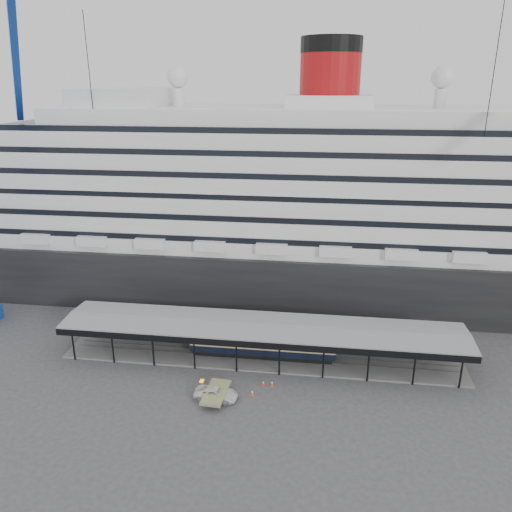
{
  "coord_description": "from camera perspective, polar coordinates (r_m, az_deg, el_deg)",
  "views": [
    {
      "loc": [
        7.47,
        -56.62,
        37.21
      ],
      "look_at": [
        -1.18,
        8.0,
        14.18
      ],
      "focal_mm": 35.0,
      "sensor_mm": 36.0,
      "label": 1
    }
  ],
  "objects": [
    {
      "name": "port_truck",
      "position": [
        63.89,
        -4.59,
        -15.41
      ],
      "size": [
        5.53,
        2.85,
        1.49
      ],
      "primitive_type": "imported",
      "rotation": [
        0.0,
        0.0,
        1.5
      ],
      "color": "white",
      "rests_on": "ground"
    },
    {
      "name": "pullman_carriage",
      "position": [
        71.12,
        0.76,
        -9.8
      ],
      "size": [
        20.38,
        2.86,
        20.0
      ],
      "rotation": [
        0.0,
        0.0,
        0.0
      ],
      "color": "black",
      "rests_on": "ground"
    },
    {
      "name": "cruise_ship",
      "position": [
        90.9,
        2.8,
        7.46
      ],
      "size": [
        130.0,
        30.0,
        43.9
      ],
      "color": "black",
      "rests_on": "ground"
    },
    {
      "name": "ground",
      "position": [
        68.16,
        0.1,
        -13.63
      ],
      "size": [
        200.0,
        200.0,
        0.0
      ],
      "primitive_type": "plane",
      "color": "#3B3B3E",
      "rests_on": "ground"
    },
    {
      "name": "traffic_cone_right",
      "position": [
        66.26,
        1.85,
        -14.32
      ],
      "size": [
        0.41,
        0.41,
        0.76
      ],
      "rotation": [
        0.0,
        0.0,
        0.06
      ],
      "color": "#EC570D",
      "rests_on": "ground"
    },
    {
      "name": "traffic_cone_left",
      "position": [
        66.33,
        0.83,
        -14.32
      ],
      "size": [
        0.35,
        0.35,
        0.67
      ],
      "rotation": [
        0.0,
        0.0,
        0.0
      ],
      "color": "red",
      "rests_on": "ground"
    },
    {
      "name": "platform_canopy",
      "position": [
        71.18,
        0.63,
        -9.86
      ],
      "size": [
        56.0,
        9.18,
        5.3
      ],
      "color": "slate",
      "rests_on": "ground"
    },
    {
      "name": "traffic_cone_mid",
      "position": [
        64.56,
        -0.44,
        -15.34
      ],
      "size": [
        0.49,
        0.49,
        0.73
      ],
      "rotation": [
        0.0,
        0.0,
        0.37
      ],
      "color": "#FC540E",
      "rests_on": "ground"
    }
  ]
}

